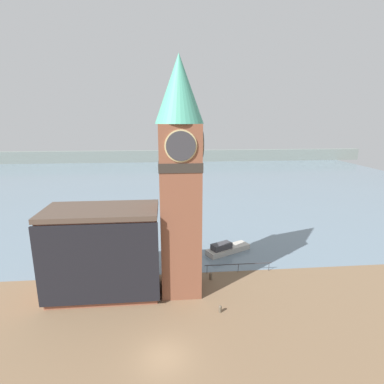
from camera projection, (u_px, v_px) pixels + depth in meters
ground_plane at (164, 357)px, 23.54m from camera, size 160.00×160.00×0.00m
water at (164, 179)px, 94.25m from camera, size 160.00×120.00×0.00m
far_shoreline at (164, 156)px, 132.37m from camera, size 180.00×3.00×5.00m
pier_railing at (238, 265)px, 36.52m from camera, size 8.32×0.08×1.09m
clock_tower at (180, 175)px, 29.98m from camera, size 4.70×4.70×24.19m
pier_building at (104, 252)px, 31.35m from camera, size 11.63×6.16×9.44m
boat_near at (226, 249)px, 42.05m from camera, size 6.75×4.70×1.55m
mooring_bollard_near at (220, 309)px, 29.01m from camera, size 0.32×0.32×0.71m
mooring_bollard_far at (211, 276)px, 34.95m from camera, size 0.35×0.35×0.86m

